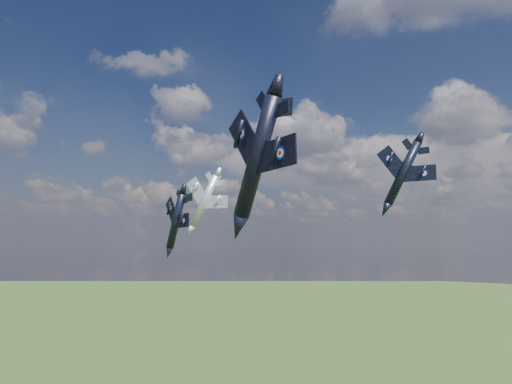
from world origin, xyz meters
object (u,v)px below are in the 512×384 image
Objects in this scene: jet_right_navy at (257,157)px; jet_left_silver at (204,201)px; jet_high_navy at (403,173)px; jet_lead_navy at (176,221)px.

jet_right_navy reaches higher than jet_left_silver.
jet_right_navy is 1.10× the size of jet_left_silver.
jet_right_navy is 1.17× the size of jet_high_navy.
jet_right_navy is 49.86m from jet_left_silver.
jet_high_navy reaches higher than jet_left_silver.
jet_right_navy is (28.14, -18.09, 4.46)m from jet_lead_navy.
jet_high_navy is at bearing -8.90° from jet_left_silver.
jet_lead_navy is at bearing -74.03° from jet_left_silver.
jet_lead_navy is 0.90× the size of jet_high_navy.
jet_left_silver reaches higher than jet_lead_navy.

